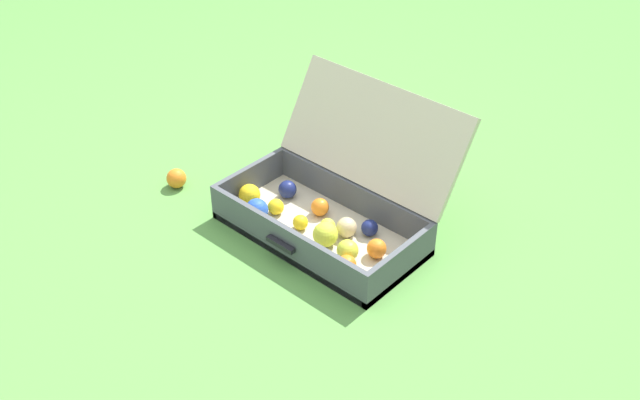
% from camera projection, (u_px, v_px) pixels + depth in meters
% --- Properties ---
extents(ground_plane, '(16.00, 16.00, 0.00)m').
position_uv_depth(ground_plane, '(294.00, 235.00, 2.49)').
color(ground_plane, '#569342').
extents(open_suitcase, '(0.68, 0.55, 0.43)m').
position_uv_depth(open_suitcase, '(331.00, 203.00, 2.46)').
color(open_suitcase, beige).
rests_on(open_suitcase, ground).
extents(stray_ball_on_grass, '(0.07, 0.07, 0.07)m').
position_uv_depth(stray_ball_on_grass, '(176.00, 178.00, 2.69)').
color(stray_ball_on_grass, orange).
rests_on(stray_ball_on_grass, ground).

